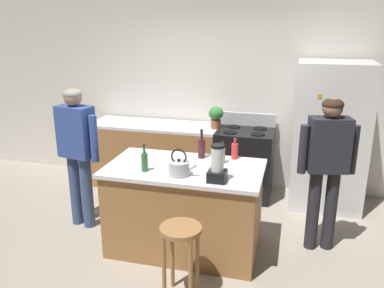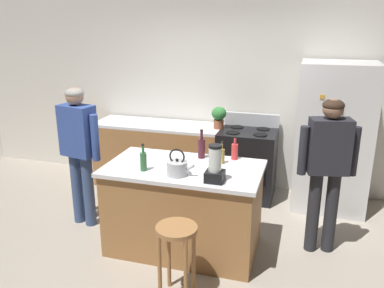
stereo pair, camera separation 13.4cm
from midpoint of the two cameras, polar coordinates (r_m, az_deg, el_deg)
name	(u,v)px [view 1 (the left image)]	position (r m, az deg, el deg)	size (l,w,h in m)	color
ground_plane	(185,247)	(4.50, -1.88, -14.44)	(14.00, 14.00, 0.00)	#9E9384
back_wall	(221,93)	(5.81, 3.51, 7.22)	(8.00, 0.10, 2.70)	silver
kitchen_island	(185,208)	(4.27, -1.94, -9.08)	(1.59, 0.90, 0.94)	#9E6B3D
back_counter_run	(161,155)	(5.87, -5.11, -1.63)	(2.00, 0.64, 0.94)	#9E6B3D
refrigerator	(330,136)	(5.37, 18.28, 1.02)	(0.90, 0.73, 1.88)	silver
stove_range	(244,163)	(5.56, 6.73, -2.64)	(0.76, 0.65, 1.12)	black
person_by_island_left	(77,145)	(4.75, -16.79, -0.16)	(0.60, 0.29, 1.65)	#384C7A
person_by_sink_right	(327,161)	(4.27, 17.78, -2.26)	(0.59, 0.31, 1.65)	#26262B
bar_stool	(181,243)	(3.54, -2.71, -13.93)	(0.36, 0.36, 0.70)	#9E6B3D
potted_plant	(216,116)	(5.47, 2.73, 4.02)	(0.20, 0.20, 0.30)	brown
blender_appliance	(217,166)	(3.68, 2.57, -3.14)	(0.17, 0.17, 0.35)	black
bottle_soda	(235,150)	(4.30, 5.20, -0.93)	(0.07, 0.07, 0.26)	red
bottle_vinegar	(222,155)	(4.16, 3.40, -1.61)	(0.06, 0.06, 0.24)	olive
bottle_wine	(202,147)	(4.31, 0.48, -0.50)	(0.08, 0.08, 0.32)	#471923
bottle_olive_oil	(145,161)	(3.97, -7.72, -2.46)	(0.07, 0.07, 0.28)	#2D6638
tea_kettle	(179,168)	(3.84, -2.85, -3.39)	(0.28, 0.20, 0.27)	#B7BABF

